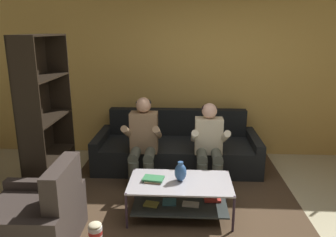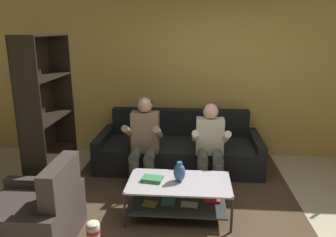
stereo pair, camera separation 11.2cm
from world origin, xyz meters
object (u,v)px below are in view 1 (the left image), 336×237
Objects in this scene: couch at (177,149)px; popcorn_tub at (95,232)px; coffee_table at (180,193)px; bookshelf at (43,132)px; vase at (180,172)px; person_seated_left at (143,138)px; person_seated_right at (209,142)px; book_stack at (153,179)px; armchair at (35,220)px.

couch is 11.66× the size of popcorn_tub.
coffee_table is at bearing 32.71° from popcorn_tub.
vase is at bearing -12.18° from bookshelf.
person_seated_right is at bearing -0.40° from person_seated_left.
book_stack is at bearing -99.13° from couch.
vase reaches higher than popcorn_tub.
book_stack reaches higher than popcorn_tub.
person_seated_left is at bearing 179.60° from person_seated_right.
armchair is (-1.41, -0.65, -0.25)m from vase.
armchair is at bearing -150.28° from book_stack.
person_seated_right reaches higher than coffee_table.
person_seated_left is 1.54m from popcorn_tub.
person_seated_left is 0.91m from book_stack.
book_stack is (-0.68, -0.85, -0.17)m from person_seated_right.
vase is at bearing 33.76° from popcorn_tub.
armchair reaches higher than popcorn_tub.
couch is at bearing 52.20° from person_seated_left.
person_seated_right is (0.90, -0.01, -0.03)m from person_seated_left.
person_seated_right is 0.92m from vase.
person_seated_left is at bearing -127.80° from couch.
person_seated_right reaches higher than armchair.
couch is at bearing 68.81° from popcorn_tub.
bookshelf is (-1.72, 0.39, 0.58)m from coffee_table.
person_seated_left is 0.90m from person_seated_right.
couch is 0.82m from person_seated_right.
coffee_table is at bearing -12.85° from bookshelf.
couch is 2.14× the size of coffee_table.
armchair is at bearing -155.24° from vase.
popcorn_tub is (-1.22, -1.40, -0.50)m from person_seated_right.
armchair reaches higher than book_stack.
book_stack is 0.12× the size of bookshelf.
bookshelf reaches higher than book_stack.
armchair is at bearing -171.39° from popcorn_tub.
couch is 2.04m from bookshelf.
person_seated_left is at bearing 21.47° from bookshelf.
popcorn_tub is (0.57, 0.09, -0.17)m from armchair.
coffee_table is at bearing -86.92° from couch.
person_seated_left reaches higher than armchair.
person_seated_right is 0.99m from coffee_table.
bookshelf is 1.22m from armchair.
person_seated_left is at bearing 121.62° from coffee_table.
couch is at bearing 93.07° from vase.
vase is 1.08× the size of popcorn_tub.
couch is 9.79× the size of book_stack.
person_seated_left is 1.32× the size of armchair.
bookshelf is at bearing 132.93° from popcorn_tub.
coffee_table is 1.86m from bookshelf.
bookshelf reaches higher than popcorn_tub.
book_stack is (-0.31, 0.00, 0.16)m from coffee_table.
vase is at bearing 24.76° from armchair.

